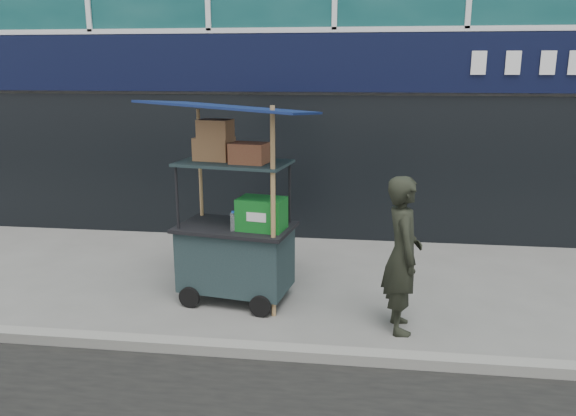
# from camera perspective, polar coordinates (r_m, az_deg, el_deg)

# --- Properties ---
(ground) EXTENTS (80.00, 80.00, 0.00)m
(ground) POSITION_cam_1_polar(r_m,az_deg,el_deg) (5.99, 2.15, -14.16)
(ground) COLOR #62615D
(ground) RESTS_ON ground
(curb) EXTENTS (80.00, 0.18, 0.12)m
(curb) POSITION_cam_1_polar(r_m,az_deg,el_deg) (5.79, 1.96, -14.57)
(curb) COLOR gray
(curb) RESTS_ON ground
(vendor_cart) EXTENTS (2.02, 1.58, 2.49)m
(vendor_cart) POSITION_cam_1_polar(r_m,az_deg,el_deg) (6.88, -5.24, -2.53)
(vendor_cart) COLOR #1B2A2E
(vendor_cart) RESTS_ON ground
(vendor_man) EXTENTS (0.48, 0.67, 1.74)m
(vendor_man) POSITION_cam_1_polar(r_m,az_deg,el_deg) (6.21, 11.55, -4.68)
(vendor_man) COLOR black
(vendor_man) RESTS_ON ground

